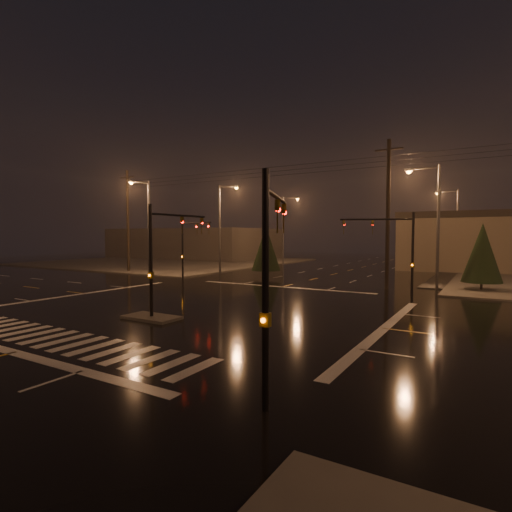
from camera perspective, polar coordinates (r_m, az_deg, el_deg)
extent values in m
plane|color=black|center=(24.78, -8.04, -7.23)|extent=(140.00, 140.00, 0.00)
cube|color=#4A4842|center=(66.86, -12.02, -0.78)|extent=(36.00, 36.00, 0.12)
cube|color=#4A4842|center=(21.85, -14.69, -8.48)|extent=(3.00, 1.60, 0.15)
cube|color=beige|center=(18.78, -25.81, -10.79)|extent=(15.00, 2.60, 0.01)
cube|color=beige|center=(17.80, -31.29, -11.69)|extent=(16.00, 0.50, 0.01)
cube|color=beige|center=(33.96, 3.69, -4.42)|extent=(16.00, 0.50, 0.01)
cube|color=#3D3836|center=(79.07, -8.80, 1.81)|extent=(30.00, 18.00, 5.60)
cylinder|color=black|center=(21.46, -14.80, -0.81)|extent=(0.18, 0.18, 6.00)
cylinder|color=black|center=(23.08, -10.87, 5.71)|extent=(0.12, 4.50, 0.12)
imported|color=#594707|center=(24.62, -7.73, 5.45)|extent=(0.16, 0.20, 1.00)
cube|color=#594707|center=(21.52, -14.77, -2.67)|extent=(0.25, 0.18, 0.35)
cylinder|color=black|center=(29.92, 21.47, 0.13)|extent=(0.18, 0.18, 6.00)
cylinder|color=black|center=(29.55, 16.77, 5.03)|extent=(4.74, 1.82, 0.12)
imported|color=#594707|center=(29.39, 12.39, 5.00)|extent=(0.24, 0.22, 1.00)
cube|color=#594707|center=(29.96, 21.44, -1.20)|extent=(0.25, 0.18, 0.35)
cylinder|color=black|center=(39.21, -10.45, 0.92)|extent=(0.18, 0.18, 6.00)
cylinder|color=black|center=(37.03, -8.61, 4.69)|extent=(4.74, 1.82, 0.12)
imported|color=#594707|center=(35.11, -6.73, 4.71)|extent=(0.24, 0.22, 1.00)
cube|color=#594707|center=(39.24, -10.44, -0.10)|extent=(0.25, 0.18, 0.35)
cylinder|color=black|center=(9.86, 1.35, -5.09)|extent=(0.18, 0.18, 6.00)
cylinder|color=black|center=(11.79, 2.96, 8.41)|extent=(1.48, 3.80, 0.12)
imported|color=#594707|center=(13.56, 3.99, 7.49)|extent=(0.22, 0.24, 1.00)
cube|color=#594707|center=(9.98, 1.35, -9.08)|extent=(0.25, 0.18, 0.35)
cylinder|color=#38383A|center=(45.68, -5.21, 3.76)|extent=(0.24, 0.24, 10.00)
cylinder|color=#38383A|center=(45.31, -3.99, 9.85)|extent=(2.40, 0.14, 0.14)
cube|color=#38383A|center=(44.69, -2.81, 9.89)|extent=(0.70, 0.30, 0.18)
sphere|color=orange|center=(44.68, -2.81, 9.72)|extent=(0.32, 0.32, 0.32)
cylinder|color=#38383A|center=(59.39, 3.90, 3.58)|extent=(0.24, 0.24, 10.00)
cylinder|color=#38383A|center=(59.10, 4.96, 8.24)|extent=(2.40, 0.14, 0.14)
cube|color=#38383A|center=(58.63, 5.94, 8.23)|extent=(0.70, 0.30, 0.18)
sphere|color=orange|center=(58.62, 5.94, 8.11)|extent=(0.32, 0.32, 0.32)
cylinder|color=#38383A|center=(35.21, 24.58, 3.73)|extent=(0.24, 0.24, 10.00)
cylinder|color=#38383A|center=(35.77, 22.80, 11.47)|extent=(2.40, 0.14, 0.14)
cube|color=#38383A|center=(35.93, 21.03, 11.39)|extent=(0.70, 0.30, 0.18)
sphere|color=orange|center=(35.91, 21.02, 11.18)|extent=(0.32, 0.32, 0.32)
cylinder|color=#38383A|center=(55.14, 26.81, 3.32)|extent=(0.24, 0.24, 10.00)
cylinder|color=#38383A|center=(55.50, 25.68, 8.30)|extent=(2.40, 0.14, 0.14)
cube|color=#38383A|center=(55.60, 24.54, 8.27)|extent=(0.70, 0.30, 0.18)
sphere|color=orange|center=(55.59, 24.53, 8.13)|extent=(0.32, 0.32, 0.32)
cylinder|color=#38383A|center=(43.70, -15.06, 3.70)|extent=(0.24, 0.24, 10.00)
cylinder|color=#38383A|center=(43.20, -16.30, 10.08)|extent=(0.14, 2.40, 0.14)
cube|color=#38383A|center=(42.46, -17.40, 10.12)|extent=(0.30, 0.70, 0.18)
sphere|color=orange|center=(42.44, -17.40, 9.95)|extent=(0.32, 0.32, 0.32)
cylinder|color=black|center=(49.82, -17.84, 4.71)|extent=(0.32, 0.32, 12.00)
cube|color=black|center=(50.26, -17.94, 10.65)|extent=(2.20, 0.12, 0.12)
cylinder|color=black|center=(33.84, 18.32, 5.58)|extent=(0.32, 0.32, 12.00)
cube|color=black|center=(34.48, 18.47, 14.24)|extent=(2.20, 0.12, 0.12)
cylinder|color=black|center=(36.01, 29.49, -3.83)|extent=(0.18, 0.18, 0.70)
cone|color=black|center=(35.81, 29.60, 0.41)|extent=(2.96, 2.96, 4.62)
cylinder|color=black|center=(41.84, 1.44, -2.54)|extent=(0.18, 0.18, 0.70)
cone|color=black|center=(41.66, 1.44, 1.17)|extent=(3.02, 3.02, 4.72)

